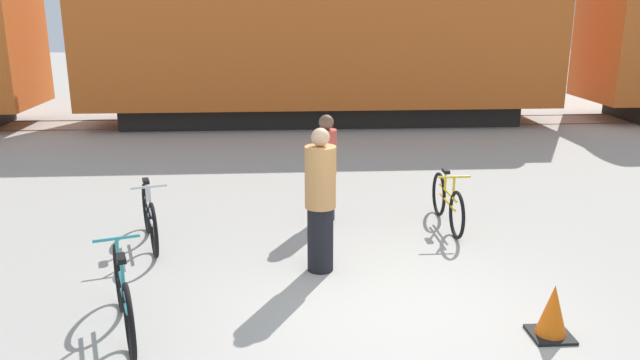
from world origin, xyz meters
TOP-DOWN VIEW (x-y plane):
  - ground_plane at (0.00, 0.00)m, footprint 80.00×80.00m
  - freight_train at (-0.00, 11.40)m, footprint 40.83×2.83m
  - rail_near at (0.00, 10.69)m, footprint 52.83×0.07m
  - rail_far at (0.00, 12.12)m, footprint 52.83×0.07m
  - bicycle_yellow at (1.29, 2.73)m, footprint 0.46×1.69m
  - bicycle_silver at (-2.95, 2.27)m, footprint 0.57×1.63m
  - bicycle_teal at (-2.74, -0.14)m, footprint 0.62×1.70m
  - person_in_red at (-0.48, 3.14)m, footprint 0.31×0.31m
  - person_in_tan at (-0.69, 1.25)m, footprint 0.38×0.38m
  - traffic_cone at (1.47, -0.51)m, footprint 0.40×0.40m

SIDE VIEW (x-z plane):
  - ground_plane at x=0.00m, z-range 0.00..0.00m
  - rail_near at x=0.00m, z-range 0.00..0.01m
  - rail_far at x=0.00m, z-range 0.00..0.01m
  - traffic_cone at x=1.47m, z-range -0.02..0.53m
  - bicycle_yellow at x=1.29m, z-range -0.06..0.78m
  - bicycle_silver at x=-2.95m, z-range -0.07..0.84m
  - bicycle_teal at x=-2.74m, z-range -0.07..0.84m
  - person_in_red at x=-0.48m, z-range 0.01..1.63m
  - person_in_tan at x=-0.69m, z-range 0.00..1.79m
  - freight_train at x=0.00m, z-range 0.12..5.16m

